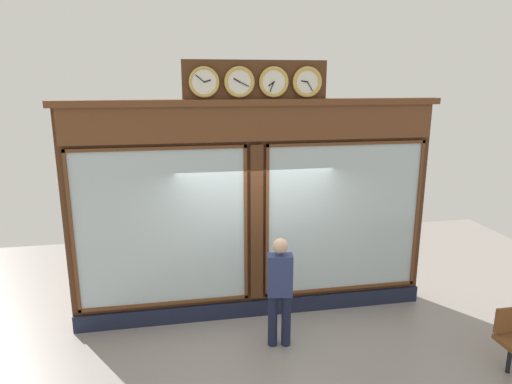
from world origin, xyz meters
name	(u,v)px	position (x,y,z in m)	size (l,w,h in m)	color
shop_facade	(255,209)	(0.00, -0.13, 1.83)	(5.97, 0.42, 4.16)	#4C2B16
pedestrian	(280,288)	(-0.18, 0.93, 0.93)	(0.39, 0.28, 1.69)	#191E38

